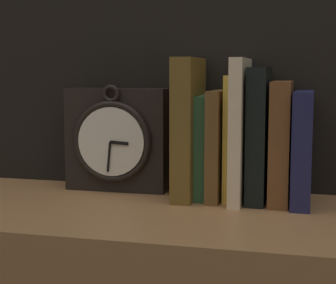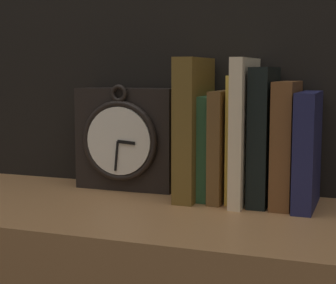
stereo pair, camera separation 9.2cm
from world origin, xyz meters
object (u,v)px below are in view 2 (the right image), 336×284
book_slot3_yellow (236,138)px  book_slot5_black (264,136)px  book_slot7_navy (308,150)px  book_slot2_brown (223,145)px  book_slot0_brown (194,129)px  book_slot6_brown (286,144)px  clock (127,139)px  book_slot4_cream (245,131)px  book_slot1_green (212,147)px

book_slot3_yellow → book_slot5_black: book_slot5_black is taller
book_slot7_navy → book_slot2_brown: bearing=176.9°
book_slot0_brown → book_slot3_yellow: book_slot0_brown is taller
book_slot0_brown → book_slot6_brown: bearing=0.9°
book_slot0_brown → clock: bearing=167.9°
book_slot0_brown → book_slot4_cream: (0.09, -0.00, -0.00)m
book_slot4_cream → book_slot3_yellow: bearing=138.1°
clock → book_slot5_black: size_ratio=0.87×
book_slot1_green → book_slot3_yellow: bearing=-0.2°
book_slot4_cream → book_slot7_navy: size_ratio=1.29×
book_slot2_brown → book_slot6_brown: bearing=-1.3°
book_slot5_black → book_slot7_navy: (0.08, -0.01, -0.02)m
book_slot4_cream → book_slot5_black: bearing=14.5°
book_slot4_cream → book_slot7_navy: (0.11, 0.00, -0.03)m
book_slot3_yellow → book_slot6_brown: bearing=-6.3°
book_slot2_brown → book_slot3_yellow: (0.02, 0.01, 0.01)m
book_slot2_brown → book_slot7_navy: size_ratio=1.00×
clock → book_slot4_cream: 0.25m
book_slot1_green → book_slot2_brown: book_slot2_brown is taller
clock → book_slot7_navy: (0.35, -0.03, -0.00)m
clock → book_slot5_black: (0.27, -0.03, 0.02)m
book_slot2_brown → book_slot6_brown: size_ratio=0.92×
book_slot1_green → book_slot4_cream: book_slot4_cream is taller
book_slot2_brown → book_slot5_black: (0.07, -0.00, 0.02)m
book_slot3_yellow → book_slot0_brown: bearing=-170.5°
book_slot0_brown → book_slot5_black: (0.13, 0.00, -0.01)m
book_slot3_yellow → book_slot7_navy: size_ratio=1.14×
book_slot0_brown → book_slot2_brown: 0.06m
book_slot4_cream → book_slot0_brown: bearing=177.7°
book_slot1_green → book_slot3_yellow: 0.05m
book_slot6_brown → book_slot2_brown: bearing=178.7°
book_slot3_yellow → book_slot4_cream: bearing=-41.9°
book_slot6_brown → book_slot7_navy: 0.04m
book_slot7_navy → book_slot6_brown: bearing=171.3°
book_slot2_brown → book_slot5_black: 0.08m
book_slot1_green → book_slot5_black: (0.10, -0.01, 0.03)m
book_slot6_brown → book_slot7_navy: size_ratio=1.09×
book_slot1_green → book_slot0_brown: bearing=-156.5°
book_slot6_brown → book_slot7_navy: (0.04, -0.01, -0.01)m
book_slot6_brown → book_slot3_yellow: bearing=173.7°
clock → book_slot3_yellow: bearing=-4.9°
clock → book_slot4_cream: book_slot4_cream is taller
clock → book_slot1_green: size_ratio=1.10×
book_slot3_yellow → book_slot5_black: bearing=-9.1°
book_slot4_cream → book_slot5_black: (0.03, 0.01, -0.01)m
book_slot0_brown → book_slot2_brown: book_slot0_brown is taller
book_slot2_brown → book_slot7_navy: (0.15, -0.01, 0.00)m
clock → book_slot2_brown: clock is taller
book_slot0_brown → book_slot1_green: book_slot0_brown is taller
book_slot0_brown → book_slot1_green: size_ratio=1.36×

